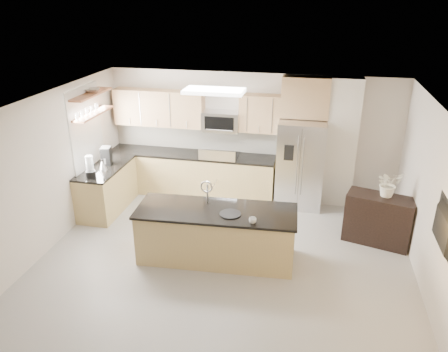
% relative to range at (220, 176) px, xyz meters
% --- Properties ---
extents(floor, '(6.50, 6.50, 0.00)m').
position_rel_range_xyz_m(floor, '(0.60, -2.92, -0.47)').
color(floor, gray).
rests_on(floor, ground).
extents(ceiling, '(6.00, 6.50, 0.02)m').
position_rel_range_xyz_m(ceiling, '(0.60, -2.92, 2.13)').
color(ceiling, white).
rests_on(ceiling, wall_back).
extents(wall_back, '(6.00, 0.02, 2.60)m').
position_rel_range_xyz_m(wall_back, '(0.60, 0.33, 0.83)').
color(wall_back, beige).
rests_on(wall_back, floor).
extents(wall_left, '(0.02, 6.50, 2.60)m').
position_rel_range_xyz_m(wall_left, '(-2.40, -2.92, 0.83)').
color(wall_left, beige).
rests_on(wall_left, floor).
extents(wall_right, '(0.02, 6.50, 2.60)m').
position_rel_range_xyz_m(wall_right, '(3.60, -2.92, 0.83)').
color(wall_right, beige).
rests_on(wall_right, floor).
extents(back_counter, '(3.55, 0.66, 1.44)m').
position_rel_range_xyz_m(back_counter, '(-0.63, 0.01, -0.00)').
color(back_counter, tan).
rests_on(back_counter, floor).
extents(left_counter, '(0.66, 1.50, 0.92)m').
position_rel_range_xyz_m(left_counter, '(-2.07, -1.07, -0.01)').
color(left_counter, tan).
rests_on(left_counter, floor).
extents(range, '(0.76, 0.64, 1.14)m').
position_rel_range_xyz_m(range, '(0.00, 0.00, 0.00)').
color(range, black).
rests_on(range, floor).
extents(upper_cabinets, '(3.50, 0.33, 0.75)m').
position_rel_range_xyz_m(upper_cabinets, '(-0.70, 0.16, 1.35)').
color(upper_cabinets, tan).
rests_on(upper_cabinets, wall_back).
extents(microwave, '(0.76, 0.40, 0.40)m').
position_rel_range_xyz_m(microwave, '(0.00, 0.12, 1.16)').
color(microwave, silver).
rests_on(microwave, upper_cabinets).
extents(refrigerator, '(0.92, 0.78, 1.78)m').
position_rel_range_xyz_m(refrigerator, '(1.66, -0.05, 0.42)').
color(refrigerator, silver).
rests_on(refrigerator, floor).
extents(partition_column, '(0.60, 0.30, 2.60)m').
position_rel_range_xyz_m(partition_column, '(2.42, 0.18, 0.83)').
color(partition_column, silver).
rests_on(partition_column, floor).
extents(window, '(0.04, 1.15, 1.65)m').
position_rel_range_xyz_m(window, '(-2.38, -1.07, 1.18)').
color(window, white).
rests_on(window, wall_left).
extents(shelf_lower, '(0.30, 1.20, 0.04)m').
position_rel_range_xyz_m(shelf_lower, '(-2.25, -0.97, 1.48)').
color(shelf_lower, brown).
rests_on(shelf_lower, wall_left).
extents(shelf_upper, '(0.30, 1.20, 0.04)m').
position_rel_range_xyz_m(shelf_upper, '(-2.25, -0.97, 1.85)').
color(shelf_upper, brown).
rests_on(shelf_upper, wall_left).
extents(ceiling_fixture, '(1.00, 0.50, 0.06)m').
position_rel_range_xyz_m(ceiling_fixture, '(0.20, -1.32, 2.09)').
color(ceiling_fixture, white).
rests_on(ceiling_fixture, ceiling).
extents(island, '(2.60, 1.06, 1.31)m').
position_rel_range_xyz_m(island, '(0.46, -2.33, -0.03)').
color(island, tan).
rests_on(island, floor).
extents(credenza, '(1.19, 0.74, 0.88)m').
position_rel_range_xyz_m(credenza, '(3.09, -1.26, -0.03)').
color(credenza, black).
rests_on(credenza, floor).
extents(cup, '(0.14, 0.14, 0.09)m').
position_rel_range_xyz_m(cup, '(1.09, -2.63, 0.46)').
color(cup, silver).
rests_on(cup, island).
extents(platter, '(0.41, 0.41, 0.02)m').
position_rel_range_xyz_m(platter, '(0.71, -2.43, 0.42)').
color(platter, black).
rests_on(platter, island).
extents(blender, '(0.18, 0.18, 0.42)m').
position_rel_range_xyz_m(blender, '(-2.07, -1.61, 0.63)').
color(blender, black).
rests_on(blender, left_counter).
extents(kettle, '(0.18, 0.18, 0.22)m').
position_rel_range_xyz_m(kettle, '(-2.02, -1.23, 0.55)').
color(kettle, silver).
rests_on(kettle, left_counter).
extents(coffee_maker, '(0.23, 0.26, 0.35)m').
position_rel_range_xyz_m(coffee_maker, '(-2.09, -0.92, 0.61)').
color(coffee_maker, black).
rests_on(coffee_maker, left_counter).
extents(bowl, '(0.45, 0.45, 0.09)m').
position_rel_range_xyz_m(bowl, '(-2.25, -0.88, 1.91)').
color(bowl, silver).
rests_on(bowl, shelf_upper).
extents(flower_vase, '(0.77, 0.73, 0.68)m').
position_rel_range_xyz_m(flower_vase, '(3.17, -1.21, 0.75)').
color(flower_vase, white).
rests_on(flower_vase, credenza).
extents(television, '(0.14, 1.08, 0.62)m').
position_rel_range_xyz_m(television, '(3.51, -3.12, 0.88)').
color(television, black).
rests_on(television, wall_right).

